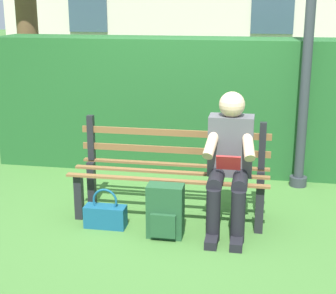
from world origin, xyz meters
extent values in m
plane|color=#3D6B2D|center=(0.00, 0.00, 0.00)|extent=(60.00, 60.00, 0.00)
cube|color=black|center=(-0.80, 0.18, 0.21)|extent=(0.07, 0.07, 0.42)
cube|color=black|center=(0.80, 0.18, 0.21)|extent=(0.07, 0.07, 0.42)
cube|color=black|center=(-0.80, -0.18, 0.21)|extent=(0.07, 0.07, 0.42)
cube|color=black|center=(0.80, -0.18, 0.21)|extent=(0.07, 0.07, 0.42)
cube|color=brown|center=(0.00, -0.23, 0.43)|extent=(1.76, 0.06, 0.02)
cube|color=brown|center=(0.00, 0.00, 0.43)|extent=(1.76, 0.06, 0.02)
cube|color=brown|center=(0.00, 0.23, 0.43)|extent=(1.76, 0.06, 0.02)
cube|color=black|center=(-0.80, -0.22, 0.66)|extent=(0.06, 0.06, 0.43)
cube|color=black|center=(0.80, -0.22, 0.66)|extent=(0.06, 0.06, 0.43)
cube|color=brown|center=(0.00, -0.22, 0.58)|extent=(1.76, 0.02, 0.06)
cube|color=brown|center=(0.00, -0.22, 0.74)|extent=(1.76, 0.02, 0.06)
cube|color=#4C4C51|center=(-0.53, -0.02, 0.70)|extent=(0.38, 0.22, 0.52)
sphere|color=#D8AD8C|center=(-0.53, 0.00, 1.06)|extent=(0.22, 0.22, 0.22)
cylinder|color=black|center=(-0.63, 0.19, 0.46)|extent=(0.13, 0.42, 0.13)
cylinder|color=black|center=(-0.43, 0.19, 0.46)|extent=(0.13, 0.42, 0.13)
cylinder|color=black|center=(-0.63, 0.40, 0.22)|extent=(0.12, 0.12, 0.44)
cylinder|color=black|center=(-0.43, 0.40, 0.22)|extent=(0.12, 0.12, 0.44)
cube|color=black|center=(-0.63, 0.48, 0.04)|extent=(0.10, 0.24, 0.07)
cube|color=black|center=(-0.43, 0.48, 0.04)|extent=(0.10, 0.24, 0.07)
cylinder|color=#D8AD8C|center=(-0.68, 0.12, 0.76)|extent=(0.14, 0.32, 0.26)
cylinder|color=#D8AD8C|center=(-0.38, 0.12, 0.76)|extent=(0.14, 0.32, 0.26)
cube|color=#B22626|center=(-0.53, 0.24, 0.62)|extent=(0.20, 0.07, 0.13)
cube|color=#1E5123|center=(-0.36, -1.53, 0.75)|extent=(5.30, 0.67, 1.51)
sphere|color=#1E5123|center=(0.97, -1.59, 1.21)|extent=(0.54, 0.54, 0.54)
cylinder|color=brown|center=(2.39, -2.39, 1.43)|extent=(0.29, 0.29, 2.87)
cube|color=#334756|center=(-0.92, -7.21, 1.83)|extent=(0.90, 0.04, 1.20)
cube|color=#334756|center=(3.19, -7.21, 1.83)|extent=(0.90, 0.04, 1.20)
cube|color=#1E4728|center=(-0.03, 0.39, 0.23)|extent=(0.30, 0.17, 0.45)
cube|color=#1E4728|center=(-0.03, 0.50, 0.14)|extent=(0.21, 0.04, 0.20)
cylinder|color=#1E4728|center=(-0.12, 0.29, 0.25)|extent=(0.04, 0.04, 0.27)
cylinder|color=#1E4728|center=(0.06, 0.29, 0.25)|extent=(0.04, 0.04, 0.27)
cube|color=navy|center=(0.51, 0.31, 0.10)|extent=(0.36, 0.14, 0.19)
torus|color=navy|center=(0.51, 0.31, 0.24)|extent=(0.22, 0.02, 0.22)
cylinder|color=#2D3338|center=(-1.20, -1.07, 0.05)|extent=(0.18, 0.18, 0.10)
cylinder|color=#2D3338|center=(-1.20, -1.07, 1.74)|extent=(0.10, 0.10, 3.49)
camera|label=1|loc=(-0.76, 4.27, 1.90)|focal=54.88mm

